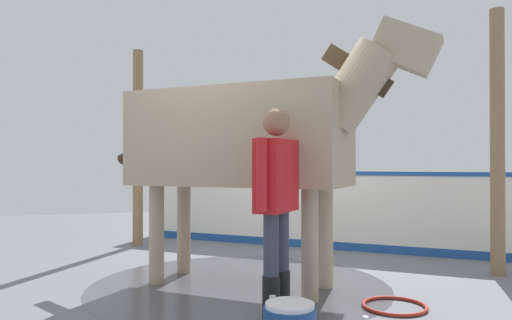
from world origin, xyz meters
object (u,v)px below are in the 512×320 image
at_px(horse, 249,138).
at_px(bottle_shampoo, 273,315).
at_px(hose_coil, 395,306).
at_px(handler, 276,194).

distance_m(horse, bottle_shampoo, 1.98).
bearing_deg(hose_coil, handler, -8.43).
bearing_deg(handler, bottle_shampoo, 108.72).
xyz_separation_m(horse, hose_coil, (-1.01, 1.12, -1.54)).
distance_m(horse, handler, 1.10).
distance_m(handler, bottle_shampoo, 0.99).
bearing_deg(horse, hose_coil, -6.56).
bearing_deg(hose_coil, horse, -47.81).
distance_m(horse, hose_coil, 2.15).
height_order(horse, hose_coil, horse).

